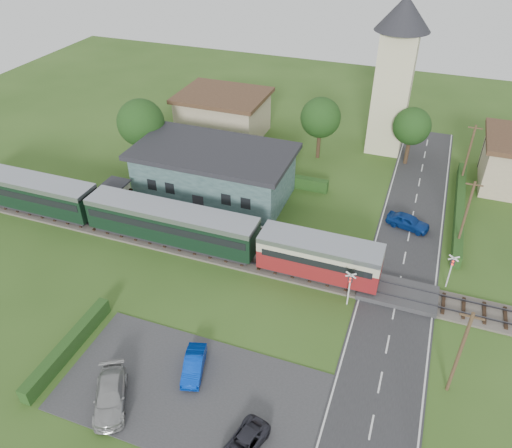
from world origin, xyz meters
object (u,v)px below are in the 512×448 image
(car_park_blue, at_px, (194,365))
(equipment_hut, at_px, (117,194))
(crossing_signal_far, at_px, (451,267))
(house_west, at_px, (223,114))
(station_building, at_px, (214,172))
(church_tower, at_px, (396,66))
(train, at_px, (140,216))
(crossing_signal_near, at_px, (350,284))
(pedestrian_near, at_px, (262,235))
(pedestrian_far, at_px, (132,197))
(car_park_dark, at_px, (244,444))
(car_on_road, at_px, (408,222))
(car_park_silver, at_px, (110,396))

(car_park_blue, bearing_deg, equipment_hut, 119.49)
(crossing_signal_far, bearing_deg, house_west, 144.23)
(station_building, distance_m, church_tower, 23.89)
(train, height_order, crossing_signal_far, train)
(crossing_signal_near, relative_size, pedestrian_near, 2.13)
(house_west, distance_m, pedestrian_far, 19.48)
(car_park_blue, bearing_deg, crossing_signal_far, 27.38)
(car_park_dark, bearing_deg, station_building, 130.15)
(car_park_dark, bearing_deg, church_tower, 100.35)
(pedestrian_far, bearing_deg, equipment_hut, 90.73)
(pedestrian_near, height_order, pedestrian_far, pedestrian_far)
(crossing_signal_near, relative_size, car_park_blue, 0.91)
(car_park_blue, bearing_deg, house_west, 93.98)
(train, relative_size, car_park_blue, 12.04)
(station_building, height_order, house_west, house_west)
(station_building, relative_size, crossing_signal_near, 4.88)
(crossing_signal_near, xyz_separation_m, car_on_road, (3.27, 12.20, -1.41))
(car_park_dark, bearing_deg, car_park_silver, -167.22)
(car_park_silver, bearing_deg, crossing_signal_near, 19.94)
(car_park_blue, bearing_deg, car_park_silver, -149.65)
(car_park_silver, height_order, pedestrian_near, pedestrian_near)
(car_on_road, relative_size, car_park_silver, 0.85)
(church_tower, relative_size, car_on_road, 4.37)
(crossing_signal_far, bearing_deg, equipment_hut, 178.54)
(car_on_road, relative_size, pedestrian_near, 2.61)
(station_building, relative_size, pedestrian_near, 10.39)
(car_on_road, height_order, car_park_silver, car_park_silver)
(car_on_road, height_order, pedestrian_far, pedestrian_far)
(church_tower, height_order, house_west, church_tower)
(pedestrian_far, bearing_deg, car_park_blue, -153.73)
(crossing_signal_far, relative_size, pedestrian_near, 2.13)
(house_west, relative_size, car_on_road, 2.68)
(church_tower, distance_m, pedestrian_far, 32.30)
(church_tower, height_order, car_park_blue, church_tower)
(car_park_silver, bearing_deg, pedestrian_far, 88.99)
(train, height_order, car_park_blue, train)
(station_building, relative_size, car_park_silver, 3.38)
(crossing_signal_near, relative_size, car_park_silver, 0.69)
(station_building, relative_size, car_park_blue, 4.46)
(house_west, relative_size, car_park_blue, 3.01)
(equipment_hut, bearing_deg, car_park_silver, -58.35)
(church_tower, distance_m, crossing_signal_far, 26.39)
(station_building, height_order, crossing_signal_near, station_building)
(house_west, bearing_deg, church_tower, 8.53)
(equipment_hut, height_order, car_park_dark, equipment_hut)
(station_building, bearing_deg, house_west, 109.65)
(house_west, height_order, crossing_signal_far, house_west)
(station_building, relative_size, crossing_signal_far, 4.88)
(pedestrian_near, xyz_separation_m, pedestrian_far, (-14.18, 1.23, 0.22))
(crossing_signal_near, distance_m, car_park_dark, 14.53)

